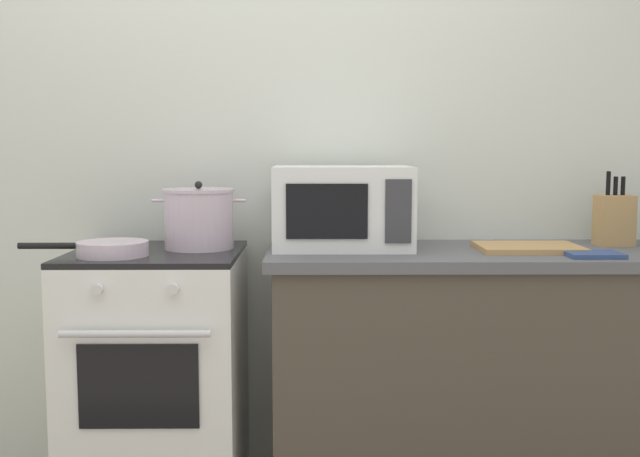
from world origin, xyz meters
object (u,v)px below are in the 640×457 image
at_px(stove, 158,376).
at_px(frying_pan, 111,249).
at_px(stock_pot, 199,219).
at_px(microwave, 342,207).
at_px(knife_block, 614,220).
at_px(cutting_board, 528,248).
at_px(oven_mitt, 593,254).

relative_size(stove, frying_pan, 2.09).
relative_size(stock_pot, microwave, 0.68).
bearing_deg(knife_block, stock_pot, -177.23).
distance_m(stove, frying_pan, 0.52).
distance_m(stock_pot, cutting_board, 1.20).
bearing_deg(oven_mitt, frying_pan, 178.78).
xyz_separation_m(microwave, oven_mitt, (0.84, -0.24, -0.14)).
xyz_separation_m(stock_pot, frying_pan, (-0.27, -0.19, -0.08)).
bearing_deg(knife_block, microwave, -176.55).
bearing_deg(knife_block, frying_pan, -171.73).
relative_size(frying_pan, cutting_board, 1.22).
relative_size(stove, oven_mitt, 5.11).
distance_m(stock_pot, oven_mitt, 1.39).
height_order(stock_pot, frying_pan, stock_pot).
height_order(stove, oven_mitt, oven_mitt).
xyz_separation_m(frying_pan, oven_mitt, (1.64, -0.03, -0.02)).
distance_m(microwave, cutting_board, 0.68).
relative_size(stove, knife_block, 3.29).
xyz_separation_m(stove, stock_pot, (0.15, 0.07, 0.57)).
distance_m(stove, oven_mitt, 1.59).
height_order(stock_pot, microwave, microwave).
relative_size(stock_pot, cutting_board, 0.95).
height_order(stove, microwave, microwave).
xyz_separation_m(knife_block, oven_mitt, (-0.19, -0.30, -0.09)).
bearing_deg(frying_pan, oven_mitt, -1.22).
bearing_deg(oven_mitt, microwave, 164.17).
xyz_separation_m(frying_pan, knife_block, (1.83, 0.27, 0.07)).
bearing_deg(stock_pot, stove, -155.93).
bearing_deg(stove, stock_pot, 24.07).
bearing_deg(frying_pan, knife_block, 8.27).
distance_m(stove, microwave, 0.91).
bearing_deg(cutting_board, microwave, 173.31).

